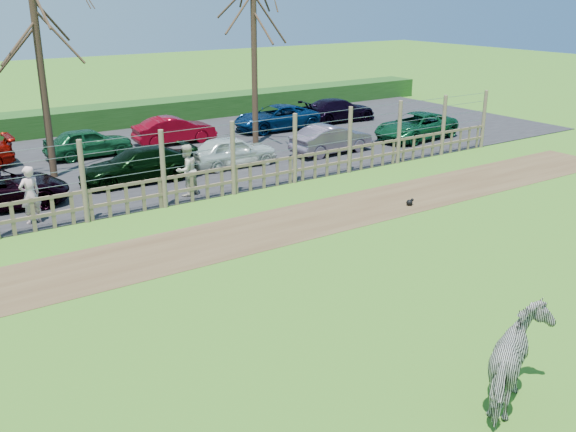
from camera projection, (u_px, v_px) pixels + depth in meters
ground at (314, 302)px, 14.16m from camera, size 120.00×120.00×0.00m
dirt_strip at (218, 240)px, 17.68m from camera, size 34.00×2.80×0.01m
asphalt at (99, 164)px, 25.50m from camera, size 44.00×13.00×0.04m
hedge at (50, 123)px, 30.81m from camera, size 46.00×2.00×1.10m
fence at (164, 183)px, 20.15m from camera, size 30.16×0.16×2.50m
tree_mid at (38, 42)px, 22.06m from camera, size 4.80×4.80×6.83m
tree_right at (254, 23)px, 27.08m from camera, size 4.80×4.80×7.35m
zebra at (519, 362)px, 10.37m from camera, size 2.09×1.71×1.61m
visitor_a at (30, 195)px, 18.64m from camera, size 0.72×0.57×1.72m
visitor_b at (187, 170)px, 21.23m from camera, size 1.00×0.88×1.72m
crow at (410, 202)px, 20.54m from camera, size 0.28×0.20×0.22m
car_3 at (137, 165)px, 22.86m from camera, size 4.22×1.90×1.20m
car_4 at (232, 151)px, 24.91m from camera, size 3.56×1.52×1.20m
car_5 at (331, 139)px, 26.95m from camera, size 3.69×1.42×1.20m
car_6 at (416, 126)px, 29.54m from camera, size 4.52×2.49×1.20m
car_10 at (88, 142)px, 26.34m from camera, size 3.53×1.43×1.20m
car_11 at (174, 130)px, 28.72m from camera, size 3.70×1.44×1.20m
car_12 at (276, 118)px, 31.55m from camera, size 4.40×2.17×1.20m
car_13 at (338, 110)px, 33.62m from camera, size 4.22×1.90×1.20m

